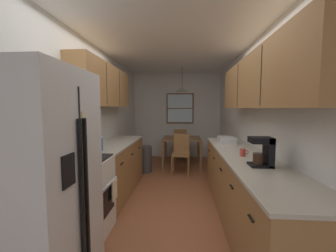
% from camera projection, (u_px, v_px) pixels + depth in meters
% --- Properties ---
extents(ground_plane, '(12.00, 12.00, 0.00)m').
position_uv_depth(ground_plane, '(172.00, 190.00, 3.81)').
color(ground_plane, brown).
extents(wall_left, '(0.10, 9.00, 2.55)m').
position_uv_depth(wall_left, '(99.00, 120.00, 3.80)').
color(wall_left, silver).
rests_on(wall_left, ground).
extents(wall_right, '(0.10, 9.00, 2.55)m').
position_uv_depth(wall_right, '(249.00, 121.00, 3.61)').
color(wall_right, silver).
rests_on(wall_right, ground).
extents(wall_back, '(4.40, 0.10, 2.55)m').
position_uv_depth(wall_back, '(177.00, 116.00, 6.34)').
color(wall_back, silver).
rests_on(wall_back, ground).
extents(ceiling_slab, '(4.40, 9.00, 0.08)m').
position_uv_depth(ceiling_slab, '(172.00, 45.00, 3.59)').
color(ceiling_slab, white).
extents(refrigerator, '(0.75, 0.81, 1.80)m').
position_uv_depth(refrigerator, '(37.00, 185.00, 1.61)').
color(refrigerator, silver).
rests_on(refrigerator, ground).
extents(stove_range, '(0.66, 0.65, 1.10)m').
position_uv_depth(stove_range, '(80.00, 197.00, 2.39)').
color(stove_range, white).
rests_on(stove_range, ground).
extents(microwave_over_range, '(0.39, 0.60, 0.35)m').
position_uv_depth(microwave_over_range, '(66.00, 92.00, 2.30)').
color(microwave_over_range, white).
extents(counter_left, '(0.64, 1.87, 0.90)m').
position_uv_depth(counter_left, '(115.00, 168.00, 3.65)').
color(counter_left, olive).
rests_on(counter_left, ground).
extents(upper_cabinets_left, '(0.33, 1.95, 0.68)m').
position_uv_depth(upper_cabinets_left, '(104.00, 86.00, 3.49)').
color(upper_cabinets_left, olive).
extents(counter_right, '(0.64, 3.06, 0.90)m').
position_uv_depth(counter_right, '(244.00, 188.00, 2.71)').
color(counter_right, olive).
rests_on(counter_right, ground).
extents(upper_cabinets_right, '(0.33, 2.74, 0.66)m').
position_uv_depth(upper_cabinets_right, '(261.00, 81.00, 2.53)').
color(upper_cabinets_right, olive).
extents(dining_table, '(0.98, 0.87, 0.73)m').
position_uv_depth(dining_table, '(182.00, 142.00, 5.40)').
color(dining_table, brown).
rests_on(dining_table, ground).
extents(dining_chair_near, '(0.43, 0.43, 0.90)m').
position_uv_depth(dining_chair_near, '(181.00, 152.00, 4.77)').
color(dining_chair_near, olive).
rests_on(dining_chair_near, ground).
extents(dining_chair_far, '(0.42, 0.42, 0.90)m').
position_uv_depth(dining_chair_far, '(180.00, 142.00, 6.05)').
color(dining_chair_far, olive).
rests_on(dining_chair_far, ground).
extents(pendant_light, '(0.32, 0.32, 0.62)m').
position_uv_depth(pendant_light, '(182.00, 89.00, 5.28)').
color(pendant_light, black).
extents(back_window, '(0.82, 0.05, 0.91)m').
position_uv_depth(back_window, '(180.00, 108.00, 6.24)').
color(back_window, brown).
extents(trash_bin, '(0.32, 0.32, 0.61)m').
position_uv_depth(trash_bin, '(145.00, 159.00, 4.88)').
color(trash_bin, '#3F3F42').
rests_on(trash_bin, ground).
extents(storage_canister, '(0.12, 0.12, 0.20)m').
position_uv_depth(storage_canister, '(98.00, 144.00, 2.92)').
color(storage_canister, '#265999').
rests_on(storage_canister, counter_left).
extents(dish_towel, '(0.02, 0.16, 0.24)m').
position_uv_depth(dish_towel, '(115.00, 190.00, 2.53)').
color(dish_towel, beige).
extents(coffee_maker, '(0.22, 0.18, 0.30)m').
position_uv_depth(coffee_maker, '(264.00, 151.00, 2.12)').
color(coffee_maker, black).
rests_on(coffee_maker, counter_right).
extents(mug_by_coffeemaker, '(0.11, 0.07, 0.09)m').
position_uv_depth(mug_by_coffeemaker, '(243.00, 152.00, 2.59)').
color(mug_by_coffeemaker, '#BF3F33').
rests_on(mug_by_coffeemaker, counter_right).
extents(dish_rack, '(0.28, 0.34, 0.10)m').
position_uv_depth(dish_rack, '(227.00, 140.00, 3.62)').
color(dish_rack, silver).
rests_on(dish_rack, counter_right).
extents(table_serving_bowl, '(0.16, 0.16, 0.06)m').
position_uv_depth(table_serving_bowl, '(185.00, 136.00, 5.45)').
color(table_serving_bowl, silver).
rests_on(table_serving_bowl, dining_table).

